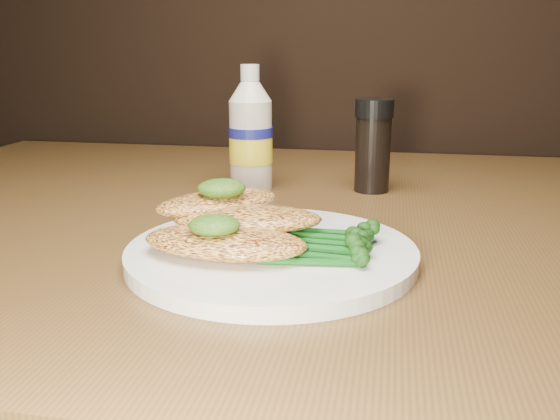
# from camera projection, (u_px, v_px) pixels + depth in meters

# --- Properties ---
(plate) EXTENTS (0.25, 0.25, 0.01)m
(plate) POSITION_uv_depth(u_px,v_px,m) (272.00, 254.00, 0.53)
(plate) COLOR white
(plate) RESTS_ON dining_table
(chicken_front) EXTENTS (0.14, 0.08, 0.02)m
(chicken_front) POSITION_uv_depth(u_px,v_px,m) (225.00, 242.00, 0.50)
(chicken_front) COLOR #F4B34D
(chicken_front) RESTS_ON plate
(chicken_mid) EXTENTS (0.14, 0.08, 0.02)m
(chicken_mid) POSITION_uv_depth(u_px,v_px,m) (247.00, 219.00, 0.54)
(chicken_mid) COLOR #F4B34D
(chicken_mid) RESTS_ON plate
(chicken_back) EXTENTS (0.13, 0.13, 0.02)m
(chicken_back) POSITION_uv_depth(u_px,v_px,m) (218.00, 202.00, 0.57)
(chicken_back) COLOR #F4B34D
(chicken_back) RESTS_ON plate
(pesto_front) EXTENTS (0.04, 0.04, 0.02)m
(pesto_front) POSITION_uv_depth(u_px,v_px,m) (214.00, 225.00, 0.49)
(pesto_front) COLOR black
(pesto_front) RESTS_ON chicken_front
(pesto_back) EXTENTS (0.05, 0.05, 0.02)m
(pesto_back) POSITION_uv_depth(u_px,v_px,m) (222.00, 188.00, 0.56)
(pesto_back) COLOR black
(pesto_back) RESTS_ON chicken_back
(broccolini_bundle) EXTENTS (0.14, 0.12, 0.02)m
(broccolini_bundle) POSITION_uv_depth(u_px,v_px,m) (315.00, 241.00, 0.51)
(broccolini_bundle) COLOR #114E15
(broccolini_bundle) RESTS_ON plate
(mayo_bottle) EXTENTS (0.07, 0.07, 0.15)m
(mayo_bottle) POSITION_uv_depth(u_px,v_px,m) (251.00, 128.00, 0.77)
(mayo_bottle) COLOR beige
(mayo_bottle) RESTS_ON dining_table
(pepper_grinder) EXTENTS (0.05, 0.05, 0.11)m
(pepper_grinder) POSITION_uv_depth(u_px,v_px,m) (373.00, 146.00, 0.76)
(pepper_grinder) COLOR black
(pepper_grinder) RESTS_ON dining_table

